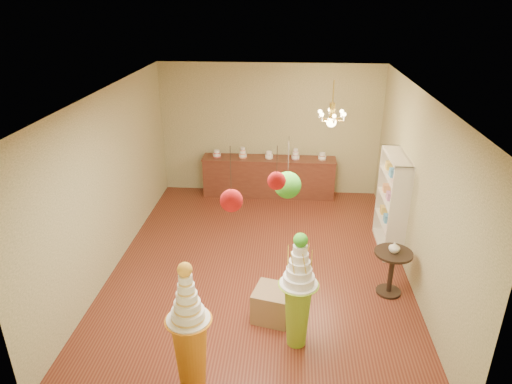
# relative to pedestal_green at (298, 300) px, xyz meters

# --- Properties ---
(floor) EXTENTS (6.50, 6.50, 0.00)m
(floor) POSITION_rel_pedestal_green_xyz_m (-0.63, 1.93, -0.70)
(floor) COLOR #5F2819
(floor) RESTS_ON ground
(ceiling) EXTENTS (6.50, 6.50, 0.00)m
(ceiling) POSITION_rel_pedestal_green_xyz_m (-0.63, 1.93, 2.30)
(ceiling) COLOR white
(ceiling) RESTS_ON ground
(wall_back) EXTENTS (5.00, 0.04, 3.00)m
(wall_back) POSITION_rel_pedestal_green_xyz_m (-0.63, 5.18, 0.80)
(wall_back) COLOR tan
(wall_back) RESTS_ON ground
(wall_front) EXTENTS (5.00, 0.04, 3.00)m
(wall_front) POSITION_rel_pedestal_green_xyz_m (-0.63, -1.32, 0.80)
(wall_front) COLOR tan
(wall_front) RESTS_ON ground
(wall_left) EXTENTS (0.04, 6.50, 3.00)m
(wall_left) POSITION_rel_pedestal_green_xyz_m (-3.13, 1.93, 0.80)
(wall_left) COLOR tan
(wall_left) RESTS_ON ground
(wall_right) EXTENTS (0.04, 6.50, 3.00)m
(wall_right) POSITION_rel_pedestal_green_xyz_m (1.87, 1.93, 0.80)
(wall_right) COLOR tan
(wall_right) RESTS_ON ground
(pedestal_green) EXTENTS (0.55, 0.55, 1.69)m
(pedestal_green) POSITION_rel_pedestal_green_xyz_m (0.00, 0.00, 0.00)
(pedestal_green) COLOR #86B427
(pedestal_green) RESTS_ON floor
(pedestal_orange) EXTENTS (0.65, 0.65, 1.80)m
(pedestal_orange) POSITION_rel_pedestal_green_xyz_m (-1.23, -0.92, -0.01)
(pedestal_orange) COLOR orange
(pedestal_orange) RESTS_ON floor
(burlap_riser) EXTENTS (0.63, 0.63, 0.47)m
(burlap_riser) POSITION_rel_pedestal_green_xyz_m (-0.35, 0.51, -0.47)
(burlap_riser) COLOR #90724E
(burlap_riser) RESTS_ON floor
(sideboard) EXTENTS (3.04, 0.54, 1.16)m
(sideboard) POSITION_rel_pedestal_green_xyz_m (-0.63, 4.90, -0.23)
(sideboard) COLOR #57291B
(sideboard) RESTS_ON floor
(shelving_unit) EXTENTS (0.33, 1.20, 1.80)m
(shelving_unit) POSITION_rel_pedestal_green_xyz_m (1.71, 2.73, 0.20)
(shelving_unit) COLOR beige
(shelving_unit) RESTS_ON floor
(round_table) EXTENTS (0.71, 0.71, 0.75)m
(round_table) POSITION_rel_pedestal_green_xyz_m (1.47, 1.25, -0.22)
(round_table) COLOR black
(round_table) RESTS_ON floor
(vase) EXTENTS (0.20, 0.20, 0.18)m
(vase) POSITION_rel_pedestal_green_xyz_m (1.47, 1.25, 0.13)
(vase) COLOR beige
(vase) RESTS_ON round_table
(pom_red_left) EXTENTS (0.24, 0.24, 0.71)m
(pom_red_left) POSITION_rel_pedestal_green_xyz_m (-0.75, -0.65, 1.70)
(pom_red_left) COLOR #382F28
(pom_red_left) RESTS_ON ceiling
(pom_green_mid) EXTENTS (0.30, 0.30, 0.71)m
(pom_green_mid) POSITION_rel_pedestal_green_xyz_m (-0.18, -0.26, 1.74)
(pom_green_mid) COLOR #382F28
(pom_green_mid) RESTS_ON ceiling
(pom_red_right) EXTENTS (0.19, 0.19, 0.47)m
(pom_red_right) POSITION_rel_pedestal_green_xyz_m (-0.29, -0.60, 1.92)
(pom_red_right) COLOR #382F28
(pom_red_right) RESTS_ON ceiling
(chandelier) EXTENTS (0.71, 0.71, 0.85)m
(chandelier) POSITION_rel_pedestal_green_xyz_m (0.56, 3.16, 1.60)
(chandelier) COLOR gold
(chandelier) RESTS_ON ceiling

